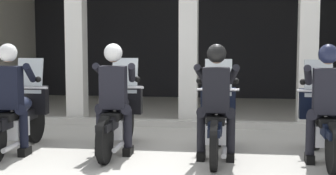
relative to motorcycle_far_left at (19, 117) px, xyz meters
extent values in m
plane|color=#A8A59E|center=(2.17, 3.24, -0.50)|extent=(80.00, 80.00, 0.00)
cube|color=black|center=(2.24, 6.93, 1.16)|extent=(9.95, 0.24, 3.31)
cube|color=silver|center=(0.00, 2.77, 0.94)|extent=(0.35, 0.36, 2.87)
cube|color=silver|center=(2.24, 2.77, 0.94)|extent=(0.35, 0.36, 2.87)
cube|color=silver|center=(4.48, 2.77, 0.94)|extent=(0.35, 0.36, 2.87)
cube|color=#B7B5AD|center=(2.24, 2.27, -0.44)|extent=(9.55, 0.24, 0.12)
cylinder|color=black|center=(0.00, 0.58, -0.18)|extent=(0.09, 0.64, 0.64)
cube|color=black|center=(0.00, 0.58, 0.03)|extent=(0.14, 0.44, 0.08)
cube|color=silver|center=(0.00, -0.17, -0.13)|extent=(0.28, 0.44, 0.28)
cube|color=black|center=(0.00, -0.12, 0.00)|extent=(0.18, 1.24, 0.16)
ellipsoid|color=#1E2338|center=(0.00, 0.10, 0.18)|extent=(0.26, 0.48, 0.22)
cube|color=black|center=(0.00, -0.30, 0.07)|extent=(0.24, 0.52, 0.10)
cylinder|color=silver|center=(0.00, 0.52, 0.06)|extent=(0.05, 0.24, 0.53)
cube|color=black|center=(0.00, 0.46, 0.20)|extent=(0.52, 0.16, 0.44)
sphere|color=silver|center=(0.00, 0.56, 0.22)|extent=(0.18, 0.18, 0.18)
cube|color=silver|center=(0.00, 0.44, 0.57)|extent=(0.40, 0.14, 0.54)
cylinder|color=silver|center=(0.00, 0.36, 0.40)|extent=(0.62, 0.04, 0.04)
cylinder|color=silver|center=(0.12, -0.52, -0.32)|extent=(0.07, 0.55, 0.07)
cube|color=black|center=(0.00, -0.32, 0.47)|extent=(0.36, 0.22, 0.60)
cube|color=#14193F|center=(0.00, -0.20, 0.49)|extent=(0.05, 0.02, 0.32)
sphere|color=tan|center=(0.00, -0.30, 0.92)|extent=(0.21, 0.21, 0.21)
sphere|color=silver|center=(0.00, -0.30, 0.95)|extent=(0.26, 0.26, 0.26)
cylinder|color=black|center=(0.14, -0.30, 0.16)|extent=(0.26, 0.29, 0.17)
cylinder|color=black|center=(0.20, -0.30, -0.12)|extent=(0.12, 0.12, 0.53)
cube|color=black|center=(0.20, -0.29, -0.44)|extent=(0.11, 0.26, 0.12)
cylinder|color=black|center=(-0.14, -0.30, 0.16)|extent=(0.26, 0.29, 0.17)
cylinder|color=black|center=(0.22, -0.09, 0.66)|extent=(0.19, 0.48, 0.31)
sphere|color=black|center=(0.26, 0.12, 0.55)|extent=(0.09, 0.09, 0.09)
cylinder|color=black|center=(-0.22, -0.09, 0.66)|extent=(0.19, 0.48, 0.31)
sphere|color=black|center=(-0.26, 0.12, 0.55)|extent=(0.09, 0.09, 0.09)
cylinder|color=black|center=(1.45, 0.80, -0.18)|extent=(0.09, 0.64, 0.64)
cylinder|color=black|center=(1.45, -0.60, -0.18)|extent=(0.09, 0.64, 0.64)
cube|color=black|center=(1.45, 0.80, 0.03)|extent=(0.14, 0.44, 0.08)
cube|color=silver|center=(1.45, 0.05, -0.13)|extent=(0.28, 0.44, 0.28)
cube|color=black|center=(1.45, 0.10, 0.00)|extent=(0.18, 1.24, 0.16)
ellipsoid|color=black|center=(1.45, 0.32, 0.18)|extent=(0.26, 0.48, 0.22)
cube|color=black|center=(1.45, -0.08, 0.07)|extent=(0.24, 0.52, 0.10)
cube|color=black|center=(1.45, -0.54, 0.00)|extent=(0.16, 0.48, 0.10)
cylinder|color=silver|center=(1.45, 0.74, 0.06)|extent=(0.05, 0.24, 0.53)
cube|color=black|center=(1.45, 0.68, 0.20)|extent=(0.52, 0.16, 0.44)
sphere|color=silver|center=(1.45, 0.78, 0.22)|extent=(0.18, 0.18, 0.18)
cube|color=silver|center=(1.45, 0.66, 0.57)|extent=(0.40, 0.14, 0.54)
cylinder|color=silver|center=(1.45, 0.58, 0.40)|extent=(0.62, 0.04, 0.04)
cylinder|color=silver|center=(1.57, -0.30, -0.32)|extent=(0.07, 0.55, 0.07)
cube|color=black|center=(1.45, -0.10, 0.47)|extent=(0.36, 0.22, 0.60)
cube|color=#14193F|center=(1.45, 0.02, 0.49)|extent=(0.05, 0.02, 0.32)
sphere|color=tan|center=(1.45, -0.08, 0.92)|extent=(0.21, 0.21, 0.21)
sphere|color=silver|center=(1.45, -0.08, 0.95)|extent=(0.26, 0.26, 0.26)
cylinder|color=black|center=(1.59, -0.08, 0.16)|extent=(0.26, 0.29, 0.17)
cylinder|color=black|center=(1.65, -0.08, -0.12)|extent=(0.12, 0.12, 0.53)
cube|color=black|center=(1.65, -0.07, -0.44)|extent=(0.11, 0.26, 0.12)
cylinder|color=black|center=(1.31, -0.08, 0.16)|extent=(0.26, 0.29, 0.17)
cylinder|color=black|center=(1.25, -0.08, -0.12)|extent=(0.12, 0.12, 0.53)
cube|color=black|center=(1.25, -0.07, -0.44)|extent=(0.11, 0.26, 0.12)
cylinder|color=black|center=(1.67, 0.13, 0.66)|extent=(0.19, 0.48, 0.31)
sphere|color=black|center=(1.71, 0.34, 0.55)|extent=(0.09, 0.09, 0.09)
cylinder|color=black|center=(1.23, 0.13, 0.66)|extent=(0.19, 0.48, 0.31)
sphere|color=black|center=(1.19, 0.34, 0.55)|extent=(0.09, 0.09, 0.09)
cylinder|color=black|center=(2.89, 0.67, -0.18)|extent=(0.09, 0.64, 0.64)
cylinder|color=black|center=(2.89, -0.73, -0.18)|extent=(0.09, 0.64, 0.64)
cube|color=black|center=(2.89, 0.67, 0.03)|extent=(0.14, 0.44, 0.08)
cube|color=silver|center=(2.89, -0.08, -0.13)|extent=(0.28, 0.44, 0.28)
cube|color=black|center=(2.89, -0.03, 0.00)|extent=(0.18, 1.24, 0.16)
ellipsoid|color=#B2B2B7|center=(2.89, 0.19, 0.18)|extent=(0.26, 0.48, 0.22)
cube|color=black|center=(2.89, -0.21, 0.07)|extent=(0.24, 0.52, 0.10)
cube|color=black|center=(2.89, -0.67, 0.00)|extent=(0.16, 0.48, 0.10)
cylinder|color=silver|center=(2.89, 0.61, 0.06)|extent=(0.05, 0.24, 0.53)
cube|color=black|center=(2.89, 0.55, 0.20)|extent=(0.52, 0.16, 0.44)
sphere|color=silver|center=(2.89, 0.65, 0.22)|extent=(0.18, 0.18, 0.18)
cube|color=silver|center=(2.89, 0.53, 0.57)|extent=(0.40, 0.14, 0.54)
cylinder|color=silver|center=(2.89, 0.45, 0.40)|extent=(0.62, 0.04, 0.04)
cylinder|color=silver|center=(3.01, -0.43, -0.32)|extent=(0.07, 0.55, 0.07)
cube|color=black|center=(2.89, -0.23, 0.47)|extent=(0.36, 0.22, 0.60)
cube|color=#591414|center=(2.89, -0.11, 0.49)|extent=(0.05, 0.02, 0.32)
sphere|color=tan|center=(2.89, -0.21, 0.92)|extent=(0.21, 0.21, 0.21)
sphere|color=black|center=(2.89, -0.21, 0.95)|extent=(0.26, 0.26, 0.26)
cylinder|color=black|center=(3.03, -0.21, 0.16)|extent=(0.26, 0.29, 0.17)
cylinder|color=black|center=(3.09, -0.21, -0.12)|extent=(0.12, 0.12, 0.53)
cube|color=black|center=(3.09, -0.20, -0.44)|extent=(0.11, 0.26, 0.12)
cylinder|color=black|center=(2.75, -0.21, 0.16)|extent=(0.26, 0.29, 0.17)
cylinder|color=black|center=(2.69, -0.21, -0.12)|extent=(0.12, 0.12, 0.53)
cube|color=black|center=(2.69, -0.20, -0.44)|extent=(0.11, 0.26, 0.12)
cylinder|color=black|center=(3.11, 0.00, 0.66)|extent=(0.19, 0.48, 0.31)
sphere|color=black|center=(3.15, 0.21, 0.55)|extent=(0.09, 0.09, 0.09)
cylinder|color=black|center=(2.67, 0.00, 0.66)|extent=(0.19, 0.48, 0.31)
sphere|color=black|center=(2.63, 0.21, 0.55)|extent=(0.09, 0.09, 0.09)
cylinder|color=black|center=(4.34, 0.68, -0.18)|extent=(0.09, 0.64, 0.64)
cylinder|color=black|center=(4.34, -0.72, -0.18)|extent=(0.09, 0.64, 0.64)
cube|color=black|center=(4.34, 0.68, 0.03)|extent=(0.14, 0.44, 0.08)
cube|color=silver|center=(4.34, -0.07, -0.13)|extent=(0.28, 0.44, 0.28)
cube|color=black|center=(4.34, -0.02, 0.00)|extent=(0.18, 1.24, 0.16)
ellipsoid|color=#1E2338|center=(4.34, 0.20, 0.18)|extent=(0.26, 0.48, 0.22)
cube|color=black|center=(4.34, -0.20, 0.07)|extent=(0.24, 0.52, 0.10)
cube|color=black|center=(4.34, -0.66, 0.00)|extent=(0.16, 0.48, 0.10)
cylinder|color=silver|center=(4.34, 0.62, 0.06)|extent=(0.05, 0.24, 0.53)
cube|color=black|center=(4.34, 0.56, 0.20)|extent=(0.52, 0.16, 0.44)
sphere|color=silver|center=(4.34, 0.66, 0.22)|extent=(0.18, 0.18, 0.18)
cube|color=silver|center=(4.34, 0.54, 0.57)|extent=(0.40, 0.14, 0.54)
cylinder|color=silver|center=(4.34, 0.46, 0.40)|extent=(0.62, 0.04, 0.04)
cube|color=black|center=(4.34, -0.22, 0.47)|extent=(0.36, 0.22, 0.60)
cube|color=#591414|center=(4.34, -0.10, 0.49)|extent=(0.05, 0.02, 0.32)
sphere|color=tan|center=(4.34, -0.20, 0.92)|extent=(0.21, 0.21, 0.21)
sphere|color=#191E38|center=(4.34, -0.20, 0.95)|extent=(0.26, 0.26, 0.26)
cylinder|color=black|center=(4.20, -0.20, 0.16)|extent=(0.26, 0.29, 0.17)
cylinder|color=black|center=(4.14, -0.20, -0.12)|extent=(0.12, 0.12, 0.53)
cube|color=black|center=(4.14, -0.19, -0.44)|extent=(0.11, 0.26, 0.12)
cylinder|color=black|center=(4.12, 0.01, 0.66)|extent=(0.19, 0.48, 0.31)
sphere|color=black|center=(4.08, 0.22, 0.55)|extent=(0.09, 0.09, 0.09)
camera|label=1|loc=(3.16, -7.06, 1.20)|focal=54.64mm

